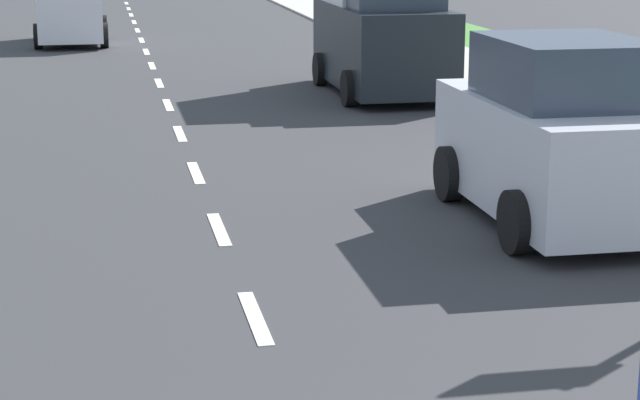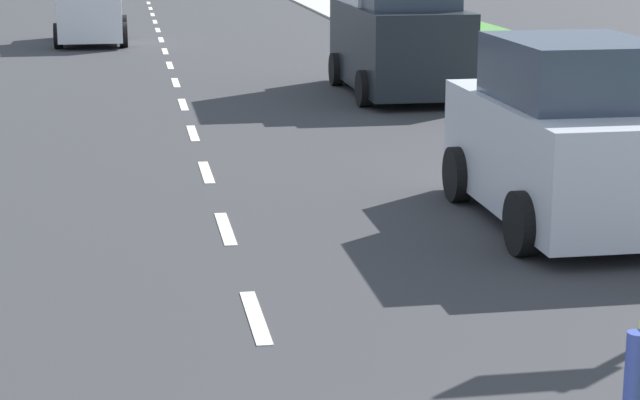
# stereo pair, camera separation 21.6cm
# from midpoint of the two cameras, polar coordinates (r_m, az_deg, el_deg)

# --- Properties ---
(ground_plane) EXTENTS (96.00, 96.00, 0.00)m
(ground_plane) POSITION_cam_midpoint_polar(r_m,az_deg,el_deg) (25.05, -8.24, 5.81)
(ground_plane) COLOR #333335
(lane_center_line) EXTENTS (0.14, 46.40, 0.01)m
(lane_center_line) POSITION_cam_midpoint_polar(r_m,az_deg,el_deg) (29.22, -8.66, 6.93)
(lane_center_line) COLOR silver
(lane_center_line) RESTS_ON ground
(delivery_truck) EXTENTS (2.16, 4.60, 3.54)m
(delivery_truck) POSITION_cam_midpoint_polar(r_m,az_deg,el_deg) (23.08, 2.72, 9.29)
(delivery_truck) COLOR black
(delivery_truck) RESTS_ON ground
(car_oncoming_third) EXTENTS (1.95, 3.97, 2.24)m
(car_oncoming_third) POSITION_cam_midpoint_polar(r_m,az_deg,el_deg) (33.07, -12.40, 9.35)
(car_oncoming_third) COLOR silver
(car_oncoming_third) RESTS_ON ground
(car_parked_curbside) EXTENTS (2.07, 3.83, 2.11)m
(car_parked_curbside) POSITION_cam_midpoint_polar(r_m,az_deg,el_deg) (13.34, 11.36, 3.04)
(car_parked_curbside) COLOR silver
(car_parked_curbside) RESTS_ON ground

